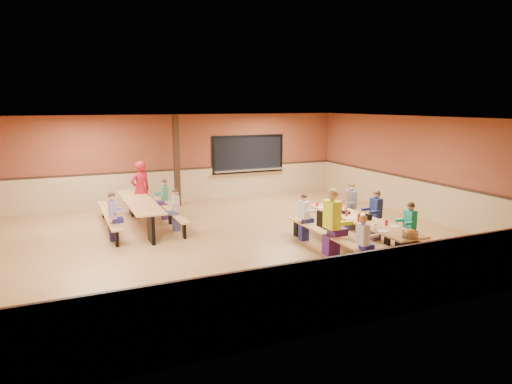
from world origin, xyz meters
name	(u,v)px	position (x,y,z in m)	size (l,w,h in m)	color
ground	(230,240)	(0.00, 0.00, 0.00)	(12.00, 12.00, 0.00)	olive
room_envelope	(229,213)	(0.00, 0.00, 0.69)	(12.04, 10.04, 3.02)	brown
kitchen_pass_through	(248,156)	(2.60, 4.96, 1.49)	(2.78, 0.28, 1.38)	black
structural_post	(177,161)	(-0.20, 4.40, 1.50)	(0.18, 0.18, 3.00)	black
cafeteria_table_main	(360,227)	(2.50, -1.93, 0.53)	(1.91, 3.70, 0.74)	#B27A46
cafeteria_table_second	(140,208)	(-1.83, 2.14, 0.53)	(1.91, 3.70, 0.74)	#B27A46
seated_child_white_left	(362,244)	(1.68, -3.12, 0.58)	(0.34, 0.28, 1.15)	silver
seated_adult_yellow	(332,223)	(1.68, -2.00, 0.74)	(0.51, 0.41, 1.49)	#E8FD1B
seated_child_grey_left	(304,217)	(1.68, -0.77, 0.58)	(0.34, 0.28, 1.16)	silver
seated_child_teal_right	(409,228)	(3.33, -2.64, 0.59)	(0.35, 0.29, 1.18)	#1CAA82
seated_child_navy_right	(376,215)	(3.33, -1.45, 0.62)	(0.39, 0.32, 1.25)	navy
seated_child_char_right	(351,206)	(3.33, -0.40, 0.63)	(0.39, 0.32, 1.26)	#4E5358
seated_child_purple_sec	(113,217)	(-2.65, 1.11, 0.60)	(0.36, 0.30, 1.20)	#876293
seated_child_green_sec	(165,200)	(-1.00, 2.72, 0.59)	(0.35, 0.29, 1.17)	#39785F
seated_child_tan_sec	(176,210)	(-1.00, 1.38, 0.56)	(0.32, 0.26, 1.12)	#AA978A
standing_woman	(141,190)	(-1.61, 3.20, 0.85)	(0.62, 0.41, 1.70)	#A61320
punch_pitcher	(340,205)	(2.57, -0.98, 0.85)	(0.16, 0.16, 0.22)	red
chip_bowl	(410,234)	(2.48, -3.58, 0.81)	(0.32, 0.32, 0.15)	orange
napkin_dispenser	(369,217)	(2.60, -2.10, 0.80)	(0.10, 0.14, 0.13)	black
condiment_mustard	(359,216)	(2.44, -1.97, 0.82)	(0.06, 0.06, 0.17)	yellow
condiment_ketchup	(359,217)	(2.32, -2.11, 0.82)	(0.06, 0.06, 0.17)	#B2140F
table_paddle	(346,208)	(2.48, -1.39, 0.88)	(0.16, 0.16, 0.56)	black
place_settings	(360,216)	(2.50, -1.93, 0.80)	(0.65, 3.30, 0.11)	beige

